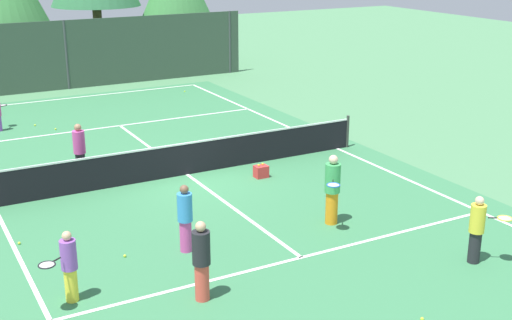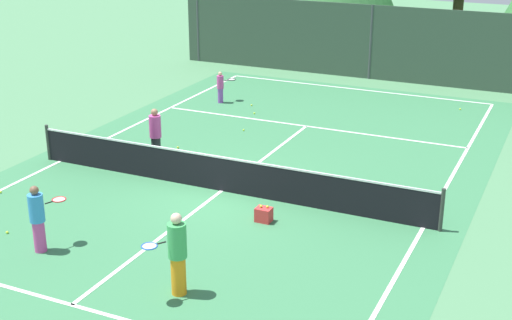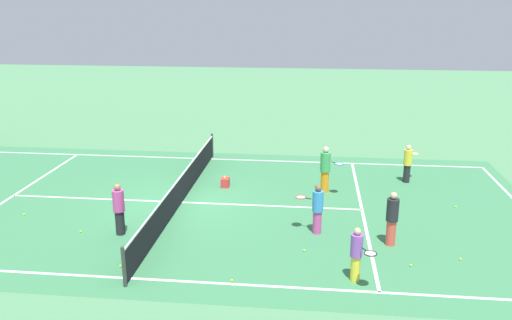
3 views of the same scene
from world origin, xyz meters
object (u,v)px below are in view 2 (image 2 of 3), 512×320
object	(u,v)px
tennis_ball_9	(460,109)
ball_crate	(264,215)
player_1	(156,135)
tennis_ball_5	(0,192)
player_0	(221,87)
tennis_ball_1	(86,158)
player_6	(177,253)
tennis_ball_7	(252,105)
tennis_ball_4	(178,147)
tennis_ball_3	(254,113)
tennis_ball_0	(7,232)
tennis_ball_2	(244,130)
player_5	(38,218)

from	to	relation	value
tennis_ball_9	ball_crate	bearing A→B (deg)	-102.54
player_1	tennis_ball_5	distance (m)	4.70
player_0	ball_crate	distance (m)	10.91
tennis_ball_9	tennis_ball_1	bearing A→B (deg)	-132.64
player_6	tennis_ball_7	size ratio (longest dim) A/B	26.98
tennis_ball_4	tennis_ball_7	distance (m)	5.40
tennis_ball_3	tennis_ball_4	size ratio (longest dim) A/B	1.00
tennis_ball_0	tennis_ball_1	bearing A→B (deg)	106.77
tennis_ball_2	tennis_ball_3	world-z (taller)	same
tennis_ball_3	tennis_ball_4	bearing A→B (deg)	-97.65
player_1	ball_crate	world-z (taller)	player_1
tennis_ball_2	tennis_ball_3	xyz separation A→B (m)	(-0.51, 1.97, 0.00)
player_0	player_6	distance (m)	14.22
tennis_ball_4	tennis_ball_5	bearing A→B (deg)	-115.63
tennis_ball_1	tennis_ball_9	distance (m)	13.92
player_0	tennis_ball_9	world-z (taller)	player_0
tennis_ball_5	tennis_ball_7	bearing A→B (deg)	76.52
player_1	tennis_ball_5	bearing A→B (deg)	-122.89
tennis_ball_3	tennis_ball_7	size ratio (longest dim) A/B	1.00
tennis_ball_3	tennis_ball_9	size ratio (longest dim) A/B	1.00
tennis_ball_1	tennis_ball_5	size ratio (longest dim) A/B	1.00
player_1	tennis_ball_1	bearing A→B (deg)	-160.23
tennis_ball_1	player_1	bearing A→B (deg)	19.77
tennis_ball_1	tennis_ball_2	size ratio (longest dim) A/B	1.00
player_5	tennis_ball_3	xyz separation A→B (m)	(-0.18, 11.82, -0.79)
tennis_ball_2	tennis_ball_0	bearing A→B (deg)	-99.96
tennis_ball_2	tennis_ball_4	bearing A→B (deg)	-114.06
player_1	player_5	xyz separation A→B (m)	(0.75, -6.05, -0.03)
player_1	tennis_ball_3	xyz separation A→B (m)	(0.57, 5.76, -0.81)
tennis_ball_0	tennis_ball_9	size ratio (longest dim) A/B	1.00
tennis_ball_2	tennis_ball_1	bearing A→B (deg)	-124.89
ball_crate	tennis_ball_3	xyz separation A→B (m)	(-4.11, 8.27, -0.15)
player_5	tennis_ball_1	distance (m)	6.07
player_5	tennis_ball_1	world-z (taller)	player_5
ball_crate	tennis_ball_7	world-z (taller)	ball_crate
player_0	tennis_ball_9	xyz separation A→B (m)	(8.60, 2.86, -0.61)
player_1	player_5	distance (m)	6.10
tennis_ball_1	tennis_ball_9	world-z (taller)	same
ball_crate	tennis_ball_2	world-z (taller)	ball_crate
tennis_ball_3	player_6	bearing A→B (deg)	-71.91
player_0	tennis_ball_5	xyz separation A→B (m)	(-1.26, -10.52, -0.61)
player_0	tennis_ball_5	world-z (taller)	player_0
tennis_ball_1	tennis_ball_4	size ratio (longest dim) A/B	1.00
player_5	tennis_ball_2	bearing A→B (deg)	88.05
player_5	tennis_ball_0	size ratio (longest dim) A/B	24.10
player_1	player_6	size ratio (longest dim) A/B	0.93
tennis_ball_2	tennis_ball_9	size ratio (longest dim) A/B	1.00
ball_crate	tennis_ball_7	size ratio (longest dim) A/B	6.45
tennis_ball_0	tennis_ball_1	xyz separation A→B (m)	(-1.50, 4.96, 0.00)
player_5	ball_crate	xyz separation A→B (m)	(3.93, 3.54, -0.64)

